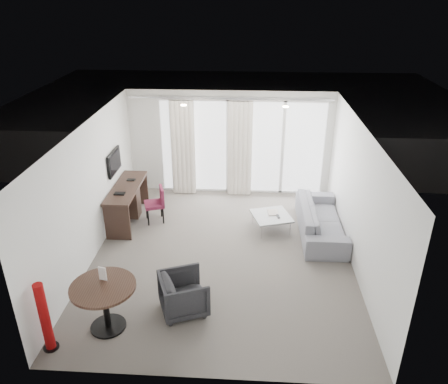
# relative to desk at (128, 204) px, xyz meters

# --- Properties ---
(floor) EXTENTS (5.00, 6.00, 0.00)m
(floor) POSITION_rel_desk_xyz_m (2.20, -1.29, -0.42)
(floor) COLOR #605A52
(floor) RESTS_ON ground
(ceiling) EXTENTS (5.00, 6.00, 0.00)m
(ceiling) POSITION_rel_desk_xyz_m (2.20, -1.29, 2.18)
(ceiling) COLOR white
(ceiling) RESTS_ON ground
(wall_left) EXTENTS (0.00, 6.00, 2.60)m
(wall_left) POSITION_rel_desk_xyz_m (-0.30, -1.29, 0.88)
(wall_left) COLOR silver
(wall_left) RESTS_ON ground
(wall_right) EXTENTS (0.00, 6.00, 2.60)m
(wall_right) POSITION_rel_desk_xyz_m (4.70, -1.29, 0.88)
(wall_right) COLOR silver
(wall_right) RESTS_ON ground
(wall_front) EXTENTS (5.00, 0.00, 2.60)m
(wall_front) POSITION_rel_desk_xyz_m (2.20, -4.29, 0.88)
(wall_front) COLOR silver
(wall_front) RESTS_ON ground
(window_panel) EXTENTS (4.00, 0.02, 2.38)m
(window_panel) POSITION_rel_desk_xyz_m (2.50, 1.70, 0.78)
(window_panel) COLOR white
(window_panel) RESTS_ON ground
(window_frame) EXTENTS (4.10, 0.06, 2.44)m
(window_frame) POSITION_rel_desk_xyz_m (2.50, 1.68, 0.78)
(window_frame) COLOR white
(window_frame) RESTS_ON ground
(curtain_left) EXTENTS (0.60, 0.20, 2.38)m
(curtain_left) POSITION_rel_desk_xyz_m (1.05, 1.53, 0.78)
(curtain_left) COLOR silver
(curtain_left) RESTS_ON ground
(curtain_right) EXTENTS (0.60, 0.20, 2.38)m
(curtain_right) POSITION_rel_desk_xyz_m (2.45, 1.53, 0.78)
(curtain_right) COLOR silver
(curtain_right) RESTS_ON ground
(curtain_track) EXTENTS (4.80, 0.04, 0.04)m
(curtain_track) POSITION_rel_desk_xyz_m (2.20, 1.53, 2.03)
(curtain_track) COLOR #B2B2B7
(curtain_track) RESTS_ON ceiling
(downlight_a) EXTENTS (0.12, 0.12, 0.02)m
(downlight_a) POSITION_rel_desk_xyz_m (1.30, 0.31, 2.17)
(downlight_a) COLOR #FFE0B2
(downlight_a) RESTS_ON ceiling
(downlight_b) EXTENTS (0.12, 0.12, 0.02)m
(downlight_b) POSITION_rel_desk_xyz_m (3.40, 0.31, 2.17)
(downlight_b) COLOR #FFE0B2
(downlight_b) RESTS_ON ceiling
(desk) EXTENTS (0.56, 1.79, 0.84)m
(desk) POSITION_rel_desk_xyz_m (0.00, 0.00, 0.00)
(desk) COLOR #2F1F18
(desk) RESTS_ON floor
(tv) EXTENTS (0.05, 0.80, 0.50)m
(tv) POSITION_rel_desk_xyz_m (-0.25, 0.16, 0.93)
(tv) COLOR black
(tv) RESTS_ON wall_left
(desk_chair) EXTENTS (0.55, 0.54, 0.81)m
(desk_chair) POSITION_rel_desk_xyz_m (0.60, 0.00, -0.01)
(desk_chair) COLOR maroon
(desk_chair) RESTS_ON floor
(round_table) EXTENTS (1.25, 1.25, 0.79)m
(round_table) POSITION_rel_desk_xyz_m (0.56, -3.40, -0.02)
(round_table) COLOR #372218
(round_table) RESTS_ON floor
(menu_card) EXTENTS (0.12, 0.05, 0.23)m
(menu_card) POSITION_rel_desk_xyz_m (0.52, -3.25, 0.30)
(menu_card) COLOR white
(menu_card) RESTS_ON round_table
(red_lamp) EXTENTS (0.24, 0.24, 1.15)m
(red_lamp) POSITION_rel_desk_xyz_m (-0.16, -3.88, 0.15)
(red_lamp) COLOR maroon
(red_lamp) RESTS_ON floor
(tub_armchair) EXTENTS (0.94, 0.93, 0.67)m
(tub_armchair) POSITION_rel_desk_xyz_m (1.69, -2.94, -0.08)
(tub_armchair) COLOR #232326
(tub_armchair) RESTS_ON floor
(coffee_table) EXTENTS (0.96, 0.96, 0.35)m
(coffee_table) POSITION_rel_desk_xyz_m (3.20, -0.21, -0.25)
(coffee_table) COLOR gray
(coffee_table) RESTS_ON floor
(remote) EXTENTS (0.09, 0.18, 0.02)m
(remote) POSITION_rel_desk_xyz_m (3.34, -0.27, -0.06)
(remote) COLOR black
(remote) RESTS_ON coffee_table
(magazine) EXTENTS (0.24, 0.29, 0.02)m
(magazine) POSITION_rel_desk_xyz_m (3.24, -0.10, -0.06)
(magazine) COLOR gray
(magazine) RESTS_ON coffee_table
(sofa) EXTENTS (0.88, 2.24, 0.65)m
(sofa) POSITION_rel_desk_xyz_m (4.24, -0.30, -0.09)
(sofa) COLOR slate
(sofa) RESTS_ON floor
(terrace_slab) EXTENTS (5.60, 3.00, 0.12)m
(terrace_slab) POSITION_rel_desk_xyz_m (2.50, 3.21, -0.48)
(terrace_slab) COLOR #4D4D50
(terrace_slab) RESTS_ON ground
(rattan_chair_a) EXTENTS (0.66, 0.66, 0.82)m
(rattan_chair_a) POSITION_rel_desk_xyz_m (2.75, 3.08, -0.01)
(rattan_chair_a) COLOR brown
(rattan_chair_a) RESTS_ON terrace_slab
(rattan_chair_b) EXTENTS (0.58, 0.58, 0.84)m
(rattan_chair_b) POSITION_rel_desk_xyz_m (4.09, 3.51, 0.00)
(rattan_chair_b) COLOR brown
(rattan_chair_b) RESTS_ON terrace_slab
(rattan_table) EXTENTS (0.61, 0.61, 0.51)m
(rattan_table) POSITION_rel_desk_xyz_m (3.22, 3.40, -0.16)
(rattan_table) COLOR brown
(rattan_table) RESTS_ON terrace_slab
(balustrade) EXTENTS (5.50, 0.06, 1.05)m
(balustrade) POSITION_rel_desk_xyz_m (2.50, 4.66, 0.08)
(balustrade) COLOR #B2B2B7
(balustrade) RESTS_ON terrace_slab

